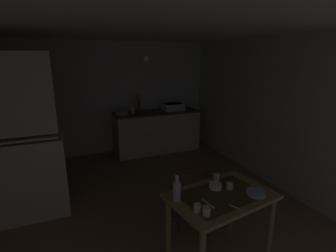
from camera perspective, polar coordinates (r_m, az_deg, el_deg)
The scene contains 22 objects.
ground_plane at distance 4.00m, azimuth -4.89°, elevation -15.65°, with size 5.30×5.30×0.00m, color #8B6D4E.
wall_back at distance 5.64m, azimuth -11.98°, elevation 6.09°, with size 4.23×0.10×2.37m, color silver.
wall_right at distance 4.61m, azimuth 20.72°, elevation 3.44°, with size 0.10×4.40×2.37m, color silver.
ceiling_slab at distance 3.46m, azimuth -5.85°, elevation 21.36°, with size 4.23×4.40×0.10m, color silver.
hutch_cabinet at distance 3.71m, azimuth -30.01°, elevation -3.44°, with size 0.98×0.58×2.11m.
counter_cabinet at distance 5.67m, azimuth -2.49°, elevation -1.18°, with size 1.86×0.64×0.90m.
sink_basin at distance 5.68m, azimuth 1.15°, elevation 4.34°, with size 0.44×0.34×0.15m.
hand_pump at distance 5.45m, azimuth -6.56°, elevation 4.75°, with size 0.05×0.27×0.39m.
mixing_bowl_counter at distance 5.30m, azimuth -10.26°, elevation 2.87°, with size 0.26×0.26×0.08m, color #9EB2C6.
stoneware_crock at distance 5.39m, azimuth -8.04°, elevation 3.55°, with size 0.10×0.10×0.15m, color beige.
dining_table at distance 2.69m, azimuth 11.73°, elevation -16.94°, with size 1.10×0.81×0.74m.
chair_far_side at distance 3.18m, azimuth 5.12°, elevation -14.86°, with size 0.47×0.47×0.85m.
serving_bowl_wide at distance 2.72m, azimuth 10.54°, elevation -13.03°, with size 0.13×0.13×0.06m, color white.
soup_bowl_small at distance 2.71m, azimuth 19.11°, elevation -13.98°, with size 0.19×0.19×0.04m, color #9EB2C6.
mug_tall at distance 2.30m, azimuth 8.60°, elevation -18.32°, with size 0.07×0.07×0.08m, color beige.
teacup_cream at distance 2.75m, azimuth 13.63°, elevation -12.85°, with size 0.07×0.07×0.06m, color #ADD1C1.
teacup_mint at distance 2.88m, azimuth 10.72°, elevation -11.21°, with size 0.07×0.07×0.07m, color beige.
mug_dark at distance 2.34m, azimuth 6.55°, elevation -17.75°, with size 0.06×0.06×0.07m, color white.
glass_bottle at distance 2.44m, azimuth 1.96°, elevation -14.24°, with size 0.07×0.07×0.26m.
table_knife at distance 2.47m, azimuth 9.04°, elevation -16.82°, with size 0.17×0.02×0.01m, color silver.
teaspoon_near_bowl at distance 2.47m, azimuth 14.86°, elevation -17.21°, with size 0.13×0.02×0.01m, color beige.
pendant_bulb at distance 3.62m, azimuth -5.06°, elevation 14.84°, with size 0.08×0.08×0.08m, color #F9EFCC.
Camera 1 is at (-1.00, -3.29, 2.05)m, focal length 27.21 mm.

